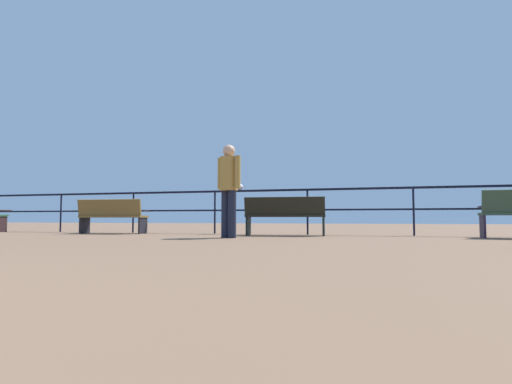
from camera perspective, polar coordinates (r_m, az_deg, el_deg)
pier_railing at (r=10.16m, az=-5.79°, el=-1.33°), size 23.21×0.05×1.07m
bench_near_left at (r=10.67m, az=-19.60°, el=-2.99°), size 1.70×0.76×0.84m
bench_near_right at (r=8.87m, az=4.07°, el=-3.03°), size 1.77×0.71×0.84m
person_by_bench at (r=7.92m, az=-3.84°, el=1.11°), size 0.54×0.35×1.82m
seagull_on_rail at (r=9.95m, az=-2.63°, el=0.86°), size 0.31×0.43×0.22m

